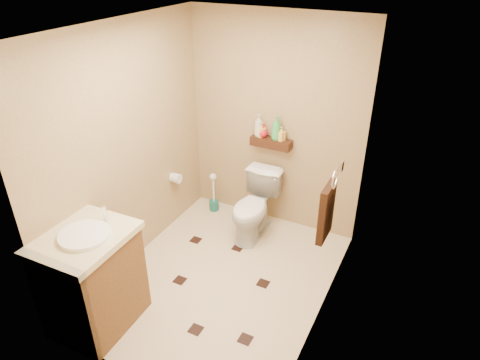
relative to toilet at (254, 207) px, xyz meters
The scene contains 18 objects.
ground 0.91m from the toilet, 87.41° to the right, with size 2.50×2.50×0.00m, color beige.
wall_back 0.93m from the toilet, 84.85° to the left, with size 2.00×0.04×2.40m, color tan.
wall_front 2.24m from the toilet, 88.96° to the right, with size 2.00×0.04×2.40m, color tan.
wall_left 1.52m from the toilet, 139.15° to the right, with size 0.04×2.50×2.40m, color tan.
wall_right 1.57m from the toilet, 38.72° to the right, with size 0.04×2.50×2.40m, color tan.
ceiling 2.20m from the toilet, 87.41° to the right, with size 2.00×2.50×0.02m, color silver.
wall_shelf 0.74m from the toilet, 83.64° to the left, with size 0.46×0.14×0.10m, color #3D1C10.
floor_accents 0.97m from the toilet, 87.08° to the right, with size 1.22×1.29×0.01m.
toilet is the anchor object (origin of this frame).
vanity 1.90m from the toilet, 110.37° to the right, with size 0.64×0.77×1.07m.
toilet_brush 0.73m from the toilet, 160.15° to the left, with size 0.12×0.12×0.51m.
towel_ring 1.26m from the toilet, 31.47° to the right, with size 0.12×0.30×0.76m.
toilet_paper 0.95m from the toilet, 168.60° to the right, with size 0.12×0.11×0.12m.
bottle_a 0.90m from the toilet, 108.97° to the left, with size 0.10×0.10×0.25m, color beige.
bottle_b 0.86m from the toilet, 103.52° to the left, with size 0.07×0.08×0.17m, color yellow.
bottle_c 0.85m from the toilet, 100.49° to the left, with size 0.11×0.11×0.14m, color red.
bottle_d 0.91m from the toilet, 74.85° to the left, with size 0.10×0.10×0.26m, color green.
bottle_e 0.87m from the toilet, 65.77° to the left, with size 0.07×0.07×0.16m, color #E8BA4D.
Camera 1 is at (1.63, -2.82, 2.94)m, focal length 32.00 mm.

